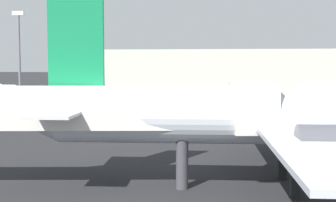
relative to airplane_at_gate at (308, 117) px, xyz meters
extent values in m
cylinder|color=silver|center=(0.44, 0.04, 0.00)|extent=(29.64, 5.49, 3.16)
cone|color=silver|center=(-15.98, -1.27, 0.00)|extent=(3.71, 3.43, 3.16)
cube|color=silver|center=(-1.02, -0.08, -0.48)|extent=(6.36, 28.69, 0.24)
cube|color=silver|center=(-13.74, -1.09, 0.31)|extent=(3.11, 8.70, 0.16)
cube|color=#147F4C|center=(-13.24, -1.05, 4.93)|extent=(3.27, 0.56, 6.72)
cylinder|color=#4C4C54|center=(-0.57, 5.38, -0.64)|extent=(3.18, 2.07, 1.83)
cylinder|color=#4C4C54|center=(0.29, -5.40, -0.64)|extent=(3.18, 2.07, 1.83)
cube|color=black|center=(-1.19, 1.94, -2.85)|extent=(0.55, 0.55, 2.53)
cube|color=black|center=(-0.86, -2.11, -2.85)|extent=(0.55, 0.55, 2.53)
cone|color=silver|center=(-26.32, 20.81, -0.79)|extent=(3.50, 3.26, 2.84)
cone|color=silver|center=(4.42, 47.02, -1.24)|extent=(3.30, 3.16, 2.40)
cube|color=black|center=(9.84, 49.00, -3.28)|extent=(0.50, 0.50, 1.67)
cube|color=silver|center=(-13.93, -2.26, 0.53)|extent=(20.00, 4.73, 2.40)
cube|color=silver|center=(-3.07, -0.53, 0.53)|extent=(2.81, 3.14, 2.80)
cylinder|color=#3F3F44|center=(-7.02, -1.16, -2.39)|extent=(0.70, 0.70, 3.45)
cylinder|color=slate|center=(-47.58, 62.46, 4.11)|extent=(0.50, 0.50, 16.45)
cube|color=#F2EACC|center=(-47.58, 62.46, 12.73)|extent=(2.40, 0.50, 0.80)
cube|color=beige|center=(0.86, 112.70, 1.15)|extent=(91.41, 26.77, 10.54)
camera|label=1|loc=(-3.90, -27.46, 3.12)|focal=50.61mm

